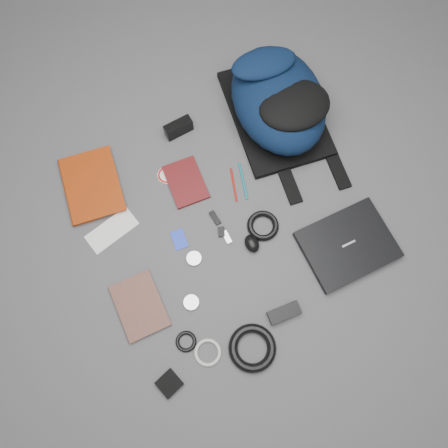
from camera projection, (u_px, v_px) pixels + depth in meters
name	position (u px, v px, depth m)	size (l,w,h in m)	color
ground	(224.00, 226.00, 1.68)	(4.00, 4.00, 0.00)	#4F4F51
backpack	(278.00, 100.00, 1.71)	(0.38, 0.55, 0.23)	black
laptop	(348.00, 245.00, 1.64)	(0.33, 0.26, 0.03)	black
textbook_red	(65.00, 193.00, 1.70)	(0.21, 0.29, 0.03)	maroon
comic_book	(119.00, 315.00, 1.57)	(0.16, 0.22, 0.02)	#C35A0D
envelope	(112.00, 230.00, 1.67)	(0.20, 0.09, 0.00)	white
dvd_case	(186.00, 182.00, 1.72)	(0.14, 0.19, 0.02)	#460D0E
compact_camera	(179.00, 128.00, 1.77)	(0.11, 0.04, 0.06)	black
sticker_disc	(167.00, 175.00, 1.74)	(0.08, 0.08, 0.00)	white
pen_teal	(243.00, 181.00, 1.73)	(0.01, 0.01, 0.16)	#0E7681
pen_red	(234.00, 185.00, 1.72)	(0.01, 0.01, 0.14)	#B0160D
id_badge	(179.00, 239.00, 1.66)	(0.05, 0.08, 0.00)	blue
usb_black	(215.00, 218.00, 1.68)	(0.02, 0.06, 0.01)	black
usb_silver	(227.00, 237.00, 1.66)	(0.02, 0.05, 0.01)	#AEAFB1
key_fob	(221.00, 232.00, 1.66)	(0.02, 0.04, 0.01)	black
mouse	(252.00, 244.00, 1.64)	(0.05, 0.07, 0.04)	black
headphone_left	(194.00, 258.00, 1.63)	(0.06, 0.06, 0.01)	#B1B1B4
headphone_right	(191.00, 302.00, 1.58)	(0.06, 0.06, 0.01)	#AFB0B2
cable_coil	(263.00, 226.00, 1.66)	(0.12, 0.12, 0.02)	black
power_brick	(284.00, 313.00, 1.56)	(0.12, 0.05, 0.03)	black
power_cord_coil	(252.00, 348.00, 1.53)	(0.17, 0.17, 0.03)	black
pouch	(169.00, 383.00, 1.50)	(0.07, 0.07, 0.02)	black
earbud_coil	(186.00, 341.00, 1.54)	(0.07, 0.07, 0.01)	black
white_cable_coil	(208.00, 352.00, 1.53)	(0.10, 0.10, 0.01)	beige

